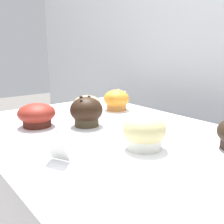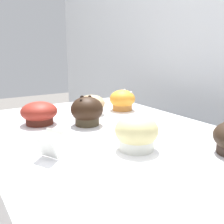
{
  "view_description": "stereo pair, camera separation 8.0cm",
  "coord_description": "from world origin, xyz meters",
  "px_view_note": "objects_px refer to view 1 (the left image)",
  "views": [
    {
      "loc": [
        0.53,
        -0.44,
        1.16
      ],
      "look_at": [
        -0.08,
        0.05,
        0.97
      ],
      "focal_mm": 42.0,
      "sensor_mm": 36.0,
      "label": 1
    },
    {
      "loc": [
        0.57,
        -0.37,
        1.16
      ],
      "look_at": [
        -0.08,
        0.05,
        0.97
      ],
      "focal_mm": 42.0,
      "sensor_mm": 36.0,
      "label": 2
    }
  ],
  "objects_px": {
    "muffin_back_left": "(37,115)",
    "muffin_back_right": "(86,112)",
    "muffin_front_left": "(144,132)",
    "muffin_back_center": "(116,100)",
    "muffin_front_center": "(87,105)"
  },
  "relations": [
    {
      "from": "muffin_back_left",
      "to": "muffin_back_right",
      "type": "height_order",
      "value": "muffin_back_right"
    },
    {
      "from": "muffin_front_center",
      "to": "muffin_front_left",
      "type": "relative_size",
      "value": 0.96
    },
    {
      "from": "muffin_back_right",
      "to": "muffin_front_left",
      "type": "xyz_separation_m",
      "value": [
        0.25,
        0.0,
        -0.0
      ]
    },
    {
      "from": "muffin_front_center",
      "to": "muffin_back_right",
      "type": "relative_size",
      "value": 0.98
    },
    {
      "from": "muffin_back_left",
      "to": "muffin_back_right",
      "type": "bearing_deg",
      "value": 53.85
    },
    {
      "from": "muffin_front_center",
      "to": "muffin_back_right",
      "type": "distance_m",
      "value": 0.14
    },
    {
      "from": "muffin_front_center",
      "to": "muffin_back_left",
      "type": "relative_size",
      "value": 0.87
    },
    {
      "from": "muffin_back_left",
      "to": "muffin_front_left",
      "type": "relative_size",
      "value": 1.11
    },
    {
      "from": "muffin_front_center",
      "to": "muffin_back_left",
      "type": "bearing_deg",
      "value": -82.51
    },
    {
      "from": "muffin_front_left",
      "to": "muffin_back_center",
      "type": "bearing_deg",
      "value": 149.85
    },
    {
      "from": "muffin_front_center",
      "to": "muffin_back_center",
      "type": "relative_size",
      "value": 1.0
    },
    {
      "from": "muffin_front_center",
      "to": "muffin_back_left",
      "type": "distance_m",
      "value": 0.2
    },
    {
      "from": "muffin_front_left",
      "to": "muffin_back_center",
      "type": "relative_size",
      "value": 1.04
    },
    {
      "from": "muffin_front_center",
      "to": "muffin_back_center",
      "type": "height_order",
      "value": "muffin_back_center"
    },
    {
      "from": "muffin_back_left",
      "to": "muffin_back_right",
      "type": "distance_m",
      "value": 0.15
    }
  ]
}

